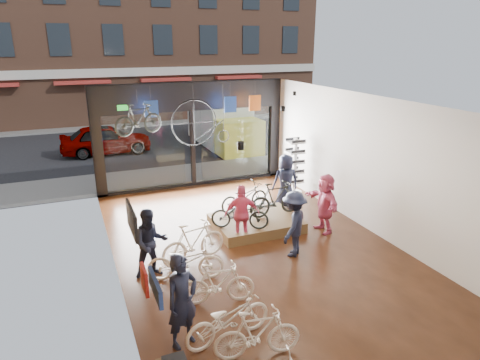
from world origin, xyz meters
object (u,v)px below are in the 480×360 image
sunglasses_rack (294,167)px  floor_bike_4 (186,261)px  customer_2 (242,214)px  display_bike_left (240,214)px  floor_bike_1 (257,334)px  hung_bike (138,119)px  floor_bike_2 (228,319)px  customer_3 (294,224)px  display_platform (256,223)px  street_car (106,139)px  floor_bike_3 (218,284)px  display_bike_mid (276,199)px  customer_0 (182,301)px  customer_1 (151,243)px  box_truck (225,123)px  floor_bike_5 (193,242)px  customer_5 (325,203)px  display_bike_right (244,197)px  penny_farthing (204,124)px  customer_4 (286,181)px

sunglasses_rack → floor_bike_4: bearing=-133.7°
customer_2 → display_bike_left: bearing=-80.8°
floor_bike_1 → hung_bike: (-0.55, 7.51, 2.47)m
floor_bike_2 → customer_3: (2.67, 2.42, 0.40)m
display_platform → customer_2: customer_2 is taller
customer_3 → display_bike_left: bearing=-100.6°
street_car → floor_bike_3: street_car is taller
customer_2 → customer_3: (0.91, -1.17, 0.04)m
street_car → floor_bike_1: bearing=-176.6°
display_bike_mid → customer_0: 5.60m
floor_bike_1 → hung_bike: 7.92m
display_bike_mid → customer_2: 1.50m
customer_1 → customer_2: 2.71m
box_truck → customer_3: bearing=-102.0°
floor_bike_5 → customer_5: (3.92, 0.29, 0.33)m
floor_bike_2 → customer_1: (-0.82, 2.77, 0.37)m
floor_bike_2 → floor_bike_3: 1.17m
customer_0 → customer_2: bearing=28.4°
floor_bike_5 → customer_1: (-1.08, -0.28, 0.31)m
floor_bike_5 → sunglasses_rack: 5.69m
floor_bike_2 → customer_5: bearing=-60.8°
box_truck → display_platform: (-2.60, -9.47, -1.08)m
floor_bike_2 → display_bike_right: display_bike_right is taller
box_truck → sunglasses_rack: size_ratio=3.10×
box_truck → customer_5: size_ratio=3.71×
floor_bike_2 → customer_5: (4.17, 3.34, 0.40)m
floor_bike_2 → floor_bike_3: (0.21, 1.15, 0.01)m
customer_1 → floor_bike_2: bearing=-75.1°
customer_3 → customer_5: size_ratio=1.00×
floor_bike_1 → customer_0: 1.41m
box_truck → customer_0: size_ratio=3.55×
floor_bike_3 → floor_bike_4: size_ratio=0.88×
customer_5 → display_bike_right: bearing=-130.5°
display_bike_mid → street_car: bearing=16.3°
floor_bike_1 → hung_bike: size_ratio=0.96×
sunglasses_rack → penny_farthing: size_ratio=1.02×
display_bike_mid → penny_farthing: bearing=14.3°
display_platform → customer_4: customer_4 is taller
street_car → customer_3: bearing=-165.0°
display_platform → display_bike_mid: size_ratio=1.42×
floor_bike_2 → penny_farthing: size_ratio=0.86×
floor_bike_4 → customer_4: size_ratio=0.98×
display_platform → hung_bike: (-2.71, 2.67, 2.78)m
display_platform → display_bike_mid: 0.91m
hung_bike → display_bike_left: bearing=-166.8°
floor_bike_1 → customer_1: customer_1 is taller
display_bike_mid → floor_bike_1: bearing=146.7°
customer_4 → sunglasses_rack: bearing=-124.2°
customer_2 → customer_4: customer_4 is taller
floor_bike_5 → display_bike_mid: size_ratio=1.01×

